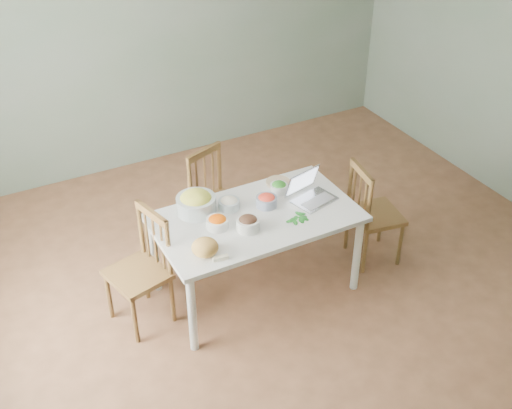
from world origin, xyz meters
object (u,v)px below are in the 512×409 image
chair_left (137,272)px  bowl_squash (196,202)px  dining_table (256,253)px  chair_right (376,213)px  chair_far (221,204)px  laptop (315,189)px  bread_boule (205,247)px

chair_left → bowl_squash: 0.66m
dining_table → bowl_squash: 0.62m
chair_right → chair_far: bearing=66.1°
chair_far → chair_left: chair_left is taller
dining_table → bowl_squash: bearing=145.2°
bowl_squash → laptop: size_ratio=0.94×
chair_right → bowl_squash: 1.50m
dining_table → laptop: 0.67m
chair_far → chair_right: (1.06, -0.70, -0.00)m
dining_table → bowl_squash: (-0.36, 0.25, 0.44)m
chair_far → bowl_squash: bearing=-156.1°
chair_left → dining_table: bearing=69.7°
chair_left → chair_right: chair_left is taller
bowl_squash → chair_far: bearing=44.7°
chair_right → laptop: size_ratio=2.84×
dining_table → chair_far: (-0.01, 0.60, 0.10)m
bread_boule → laptop: size_ratio=0.59×
bowl_squash → laptop: (0.85, -0.29, 0.02)m
chair_left → chair_right: (1.96, -0.19, -0.01)m
chair_left → bread_boule: chair_left is taller
dining_table → chair_left: (-0.91, 0.10, 0.10)m
bowl_squash → chair_left: bearing=-163.9°
chair_far → chair_left: bearing=-171.3°
chair_left → chair_far: bearing=105.1°
bread_boule → chair_left: bearing=139.7°
chair_left → chair_right: 1.97m
bread_boule → chair_far: bearing=59.0°
dining_table → chair_left: chair_left is taller
chair_far → chair_right: bearing=-54.2°
chair_left → bowl_squash: size_ratio=3.07×
chair_right → bowl_squash: (-1.41, 0.35, 0.34)m
dining_table → chair_left: 0.92m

